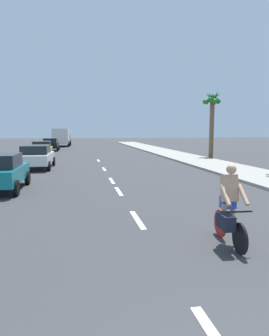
{
  "coord_description": "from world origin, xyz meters",
  "views": [
    {
      "loc": [
        -1.62,
        -1.1,
        2.56
      ],
      "look_at": [
        0.5,
        10.41,
        1.1
      ],
      "focal_mm": 32.46,
      "sensor_mm": 36.0,
      "label": 1
    }
  ],
  "objects_px": {
    "parked_car_teal": "(2,171)",
    "parked_car_white": "(37,156)",
    "cyclist": "(229,209)",
    "delivery_truck": "(61,137)",
    "palm_tree_far": "(212,107)",
    "parked_car_yellow": "(42,149)",
    "parked_car_black": "(51,144)"
  },
  "relations": [
    {
      "from": "parked_car_black",
      "to": "palm_tree_far",
      "type": "height_order",
      "value": "palm_tree_far"
    },
    {
      "from": "parked_car_black",
      "to": "parked_car_white",
      "type": "bearing_deg",
      "value": -87.59
    },
    {
      "from": "parked_car_teal",
      "to": "palm_tree_far",
      "type": "relative_size",
      "value": 0.62
    },
    {
      "from": "parked_car_teal",
      "to": "delivery_truck",
      "type": "relative_size",
      "value": 0.61
    },
    {
      "from": "parked_car_white",
      "to": "parked_car_black",
      "type": "bearing_deg",
      "value": 93.09
    },
    {
      "from": "parked_car_black",
      "to": "delivery_truck",
      "type": "xyz_separation_m",
      "value": [
        0.77,
        10.52,
        0.67
      ]
    },
    {
      "from": "parked_car_white",
      "to": "parked_car_teal",
      "type": "bearing_deg",
      "value": -92.35
    },
    {
      "from": "cyclist",
      "to": "parked_car_teal",
      "type": "bearing_deg",
      "value": -45.15
    },
    {
      "from": "parked_car_white",
      "to": "parked_car_yellow",
      "type": "relative_size",
      "value": 1.08
    },
    {
      "from": "parked_car_white",
      "to": "parked_car_yellow",
      "type": "bearing_deg",
      "value": 94.88
    },
    {
      "from": "cyclist",
      "to": "parked_car_teal",
      "type": "distance_m",
      "value": 9.9
    },
    {
      "from": "palm_tree_far",
      "to": "parked_car_teal",
      "type": "bearing_deg",
      "value": -139.65
    },
    {
      "from": "parked_car_yellow",
      "to": "palm_tree_far",
      "type": "xyz_separation_m",
      "value": [
        15.51,
        -2.24,
        3.84
      ]
    },
    {
      "from": "parked_car_yellow",
      "to": "delivery_truck",
      "type": "bearing_deg",
      "value": 85.36
    },
    {
      "from": "palm_tree_far",
      "to": "delivery_truck",
      "type": "bearing_deg",
      "value": 122.79
    },
    {
      "from": "parked_car_teal",
      "to": "parked_car_white",
      "type": "relative_size",
      "value": 0.86
    },
    {
      "from": "parked_car_yellow",
      "to": "palm_tree_far",
      "type": "relative_size",
      "value": 0.67
    },
    {
      "from": "parked_car_black",
      "to": "parked_car_teal",
      "type": "bearing_deg",
      "value": -89.19
    },
    {
      "from": "parked_car_teal",
      "to": "parked_car_white",
      "type": "bearing_deg",
      "value": 87.09
    },
    {
      "from": "parked_car_black",
      "to": "cyclist",
      "type": "bearing_deg",
      "value": -78.25
    },
    {
      "from": "delivery_truck",
      "to": "palm_tree_far",
      "type": "distance_m",
      "value": 27.62
    },
    {
      "from": "parked_car_teal",
      "to": "parked_car_white",
      "type": "height_order",
      "value": "same"
    },
    {
      "from": "parked_car_yellow",
      "to": "palm_tree_far",
      "type": "bearing_deg",
      "value": -11.09
    },
    {
      "from": "parked_car_teal",
      "to": "parked_car_white",
      "type": "xyz_separation_m",
      "value": [
        0.45,
        7.56,
        0.01
      ]
    },
    {
      "from": "parked_car_black",
      "to": "delivery_truck",
      "type": "distance_m",
      "value": 10.57
    },
    {
      "from": "cyclist",
      "to": "parked_car_black",
      "type": "xyz_separation_m",
      "value": [
        -6.67,
        33.16,
        0.01
      ]
    },
    {
      "from": "delivery_truck",
      "to": "parked_car_yellow",
      "type": "bearing_deg",
      "value": -89.75
    },
    {
      "from": "cyclist",
      "to": "parked_car_teal",
      "type": "relative_size",
      "value": 0.47
    },
    {
      "from": "cyclist",
      "to": "parked_car_white",
      "type": "bearing_deg",
      "value": -64.17
    },
    {
      "from": "cyclist",
      "to": "parked_car_black",
      "type": "relative_size",
      "value": 0.43
    },
    {
      "from": "delivery_truck",
      "to": "palm_tree_far",
      "type": "height_order",
      "value": "palm_tree_far"
    },
    {
      "from": "cyclist",
      "to": "parked_car_white",
      "type": "xyz_separation_m",
      "value": [
        -6.02,
        15.06,
        0.01
      ]
    }
  ]
}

